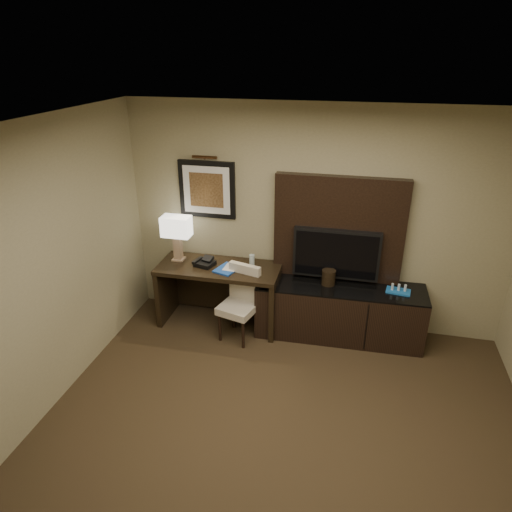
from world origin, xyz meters
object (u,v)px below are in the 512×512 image
(table_lamp, at_px, (177,240))
(water_bottle, at_px, (252,262))
(desk, at_px, (220,295))
(minibar_tray, at_px, (399,288))
(desk_chair, at_px, (238,308))
(desk_phone, at_px, (205,261))
(tv, at_px, (336,254))
(ice_bucket, at_px, (329,277))
(credenza, at_px, (339,311))

(table_lamp, relative_size, water_bottle, 2.82)
(desk, bearing_deg, water_bottle, 1.88)
(desk, xyz_separation_m, minibar_tray, (2.12, 0.07, 0.32))
(desk, relative_size, water_bottle, 7.90)
(desk_chair, height_order, water_bottle, water_bottle)
(desk_phone, relative_size, water_bottle, 1.15)
(tv, relative_size, ice_bucket, 5.53)
(tv, xyz_separation_m, ice_bucket, (-0.06, -0.11, -0.26))
(desk, bearing_deg, tv, 7.27)
(desk, relative_size, minibar_tray, 5.57)
(ice_bucket, bearing_deg, minibar_tray, -0.60)
(credenza, xyz_separation_m, water_bottle, (-1.06, -0.03, 0.55))
(desk_phone, distance_m, ice_bucket, 1.50)
(desk_phone, bearing_deg, water_bottle, 17.28)
(desk, distance_m, minibar_tray, 2.14)
(credenza, distance_m, tv, 0.70)
(desk_chair, bearing_deg, ice_bucket, 34.04)
(table_lamp, xyz_separation_m, minibar_tray, (2.66, -0.01, -0.34))
(desk_chair, distance_m, table_lamp, 1.12)
(credenza, height_order, minibar_tray, minibar_tray)
(desk_chair, distance_m, minibar_tray, 1.87)
(ice_bucket, bearing_deg, desk_phone, -176.74)
(desk_chair, xyz_separation_m, table_lamp, (-0.85, 0.34, 0.65))
(desk, relative_size, credenza, 0.76)
(desk, xyz_separation_m, credenza, (1.47, 0.05, -0.06))
(credenza, xyz_separation_m, desk_chair, (-1.17, -0.32, 0.08))
(credenza, height_order, ice_bucket, ice_bucket)
(desk_phone, relative_size, ice_bucket, 1.20)
(desk_chair, height_order, ice_bucket, ice_bucket)
(desk_chair, bearing_deg, water_bottle, 85.28)
(credenza, height_order, desk_phone, desk_phone)
(tv, relative_size, desk_chair, 1.20)
(desk_chair, relative_size, water_bottle, 4.42)
(tv, relative_size, desk_phone, 4.61)
(desk_chair, bearing_deg, minibar_tray, 25.78)
(desk_phone, height_order, ice_bucket, desk_phone)
(desk_phone, bearing_deg, desk, 17.84)
(credenza, relative_size, tv, 1.96)
(ice_bucket, xyz_separation_m, minibar_tray, (0.80, -0.01, -0.04))
(credenza, bearing_deg, minibar_tray, -0.03)
(tv, xyz_separation_m, desk_phone, (-1.55, -0.20, -0.17))
(tv, bearing_deg, water_bottle, -169.92)
(desk_phone, xyz_separation_m, minibar_tray, (2.29, 0.08, -0.13))
(credenza, xyz_separation_m, minibar_tray, (0.64, 0.02, 0.39))
(credenza, distance_m, table_lamp, 2.14)
(desk_chair, bearing_deg, table_lamp, 173.32)
(water_bottle, bearing_deg, minibar_tray, 1.66)
(tv, bearing_deg, credenza, -56.90)
(table_lamp, distance_m, desk_phone, 0.43)
(table_lamp, bearing_deg, ice_bucket, 0.06)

